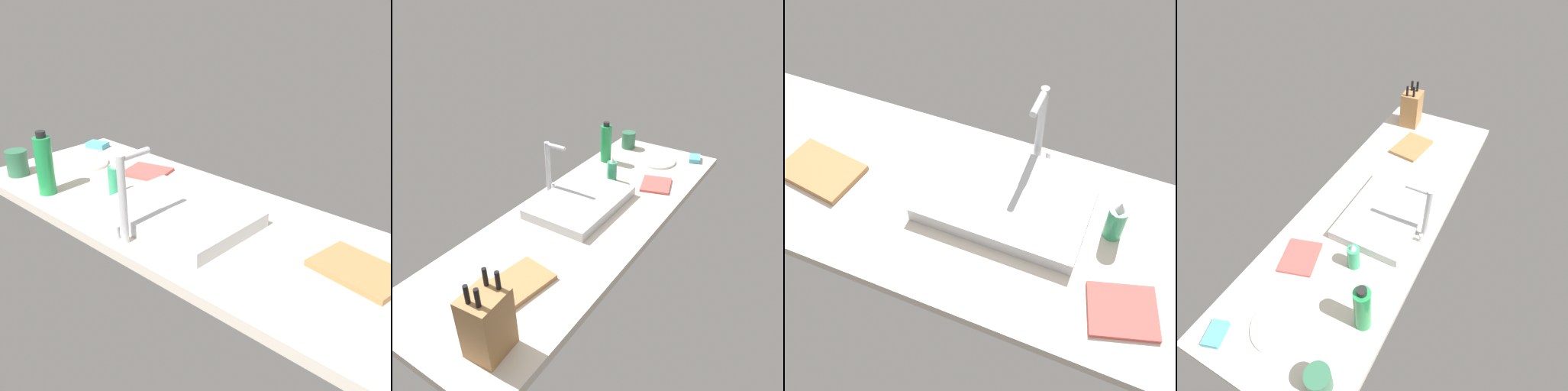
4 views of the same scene
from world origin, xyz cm
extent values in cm
cube|color=beige|center=(0.00, 0.00, 1.75)|extent=(180.64, 61.80, 3.50)
cube|color=#B7BABF|center=(4.67, 6.27, 5.78)|extent=(45.99, 32.59, 4.56)
cylinder|color=#B7BABF|center=(6.71, 25.90, 16.80)|extent=(2.40, 2.40, 26.59)
cylinder|color=#B7BABF|center=(6.71, 20.82, 29.09)|extent=(2.00, 10.16, 2.00)
cylinder|color=#B7BABF|center=(10.21, 25.90, 5.50)|extent=(1.60, 1.60, 4.00)
cube|color=#9E7042|center=(-50.59, -4.46, 4.40)|extent=(25.06, 19.10, 1.80)
cylinder|color=#2D9966|center=(34.31, 6.78, 8.82)|extent=(5.09, 5.09, 10.64)
cone|color=silver|center=(34.31, 6.78, 15.54)|extent=(2.80, 2.80, 2.80)
cube|color=#CC4C47|center=(41.84, -14.63, 4.10)|extent=(19.99, 18.34, 1.20)
camera|label=1|loc=(-90.86, 102.43, 74.12)|focal=44.53mm
camera|label=2|loc=(-123.43, -80.35, 98.98)|focal=36.24mm
camera|label=3|loc=(30.25, -75.27, 111.50)|focal=44.59mm
camera|label=4|loc=(98.59, 49.62, 117.92)|focal=30.46mm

